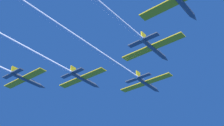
{
  "coord_description": "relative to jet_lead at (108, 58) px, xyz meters",
  "views": [
    {
      "loc": [
        48.32,
        -77.9,
        -47.56
      ],
      "look_at": [
        -0.16,
        -17.95,
        0.27
      ],
      "focal_mm": 45.18,
      "sensor_mm": 36.0,
      "label": 1
    }
  ],
  "objects": [
    {
      "name": "jet_left_wing",
      "position": [
        -16.37,
        -10.93,
        0.7
      ],
      "size": [
        20.68,
        60.83,
        3.43
      ],
      "color": "#4C5660"
    },
    {
      "name": "jet_right_wing",
      "position": [
        13.1,
        -16.38,
        1.04
      ],
      "size": [
        20.68,
        72.58,
        3.43
      ],
      "color": "#4C5660"
    },
    {
      "name": "jet_lead",
      "position": [
        0.0,
        0.0,
        0.0
      ],
      "size": [
        20.68,
        72.4,
        3.43
      ],
      "color": "#4C5660"
    }
  ]
}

